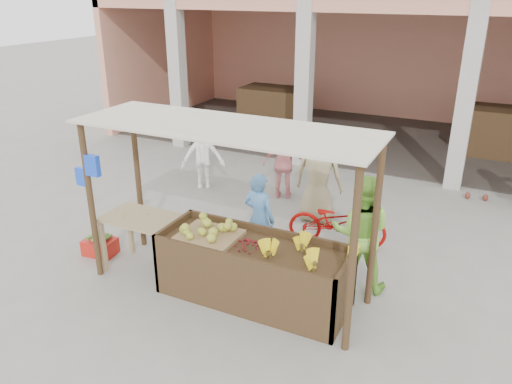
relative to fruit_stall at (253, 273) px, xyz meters
The scene contains 18 objects.
ground 0.64m from the fruit_stall, behind, with size 60.00×60.00×0.00m, color gray.
market_building 9.23m from the fruit_stall, 92.86° to the left, with size 14.40×6.40×4.20m.
fruit_stall is the anchor object (origin of this frame).
stall_awning 1.66m from the fruit_stall, behind, with size 4.09×1.35×2.39m.
banana_heap 0.90m from the fruit_stall, ahead, with size 1.06×0.58×0.19m, color yellow, non-canonical shape.
melon_tray 0.83m from the fruit_stall, behind, with size 0.81×0.70×0.21m.
berry_heap 0.47m from the fruit_stall, 140.71° to the right, with size 0.43×0.35×0.14m, color maroon.
side_table 1.88m from the fruit_stall, behind, with size 1.08×0.72×0.88m.
papaya_pile 1.93m from the fruit_stall, behind, with size 0.64×0.37×0.18m, color #4C912F, non-canonical shape.
red_crate 2.79m from the fruit_stall, behind, with size 0.50×0.36×0.26m, color red.
plantain_bundle 2.77m from the fruit_stall, behind, with size 0.37×0.26×0.07m, color #538630, non-canonical shape.
produce_sacks 5.68m from the fruit_stall, 63.62° to the left, with size 0.75×0.46×0.57m.
vendor_blue 1.11m from the fruit_stall, 111.49° to the left, with size 0.58×0.43×1.56m, color #5795D7.
vendor_green 1.60m from the fruit_stall, 38.17° to the left, with size 0.87×0.50×1.80m, color #85CA41.
motorcycle 2.07m from the fruit_stall, 74.54° to the left, with size 1.68×0.58×0.88m, color #A20A07.
shopper_a 4.29m from the fruit_stall, 130.87° to the left, with size 0.99×0.50×1.55m, color white.
shopper_b 3.66m from the fruit_stall, 106.66° to the left, with size 0.91×0.48×1.54m, color pink.
shopper_c 2.82m from the fruit_stall, 91.41° to the left, with size 0.95×0.62×1.97m, color tan.
Camera 1 is at (3.11, -5.23, 4.01)m, focal length 35.00 mm.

